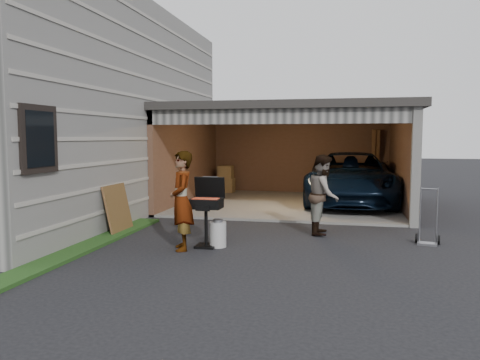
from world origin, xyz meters
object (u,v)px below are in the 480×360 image
object	(u,v)px
man	(324,195)
hand_truck	(428,233)
woman	(182,201)
plywood_panel	(118,209)
minivan	(351,180)
bbq_grill	(206,206)
propane_tank	(218,234)

from	to	relation	value
man	hand_truck	distance (m)	2.15
man	woman	bearing A→B (deg)	130.78
plywood_panel	woman	bearing A→B (deg)	-31.82
minivan	hand_truck	xyz separation A→B (m)	(1.38, -5.03, -0.55)
woman	bbq_grill	size ratio (longest dim) A/B	1.39
man	plywood_panel	xyz separation A→B (m)	(-4.27, -0.83, -0.32)
man	hand_truck	xyz separation A→B (m)	(1.99, -0.53, -0.63)
bbq_grill	propane_tank	distance (m)	0.57
hand_truck	woman	bearing A→B (deg)	-150.71
hand_truck	man	bearing A→B (deg)	176.25
minivan	propane_tank	size ratio (longest dim) A/B	11.69
man	plywood_panel	size ratio (longest dim) A/B	1.60
minivan	plywood_panel	size ratio (longest dim) A/B	5.23
bbq_grill	woman	bearing A→B (deg)	-139.04
bbq_grill	hand_truck	distance (m)	4.24
man	minivan	bearing A→B (deg)	-6.05
plywood_panel	hand_truck	xyz separation A→B (m)	(6.25, 0.30, -0.31)
plywood_panel	minivan	bearing A→B (deg)	47.57
minivan	propane_tank	bearing A→B (deg)	-111.92
propane_tank	plywood_panel	size ratio (longest dim) A/B	0.45
minivan	woman	size ratio (longest dim) A/B	3.06
woman	minivan	bearing A→B (deg)	130.48
woman	plywood_panel	size ratio (longest dim) A/B	1.71
propane_tank	hand_truck	xyz separation A→B (m)	(3.84, 1.09, -0.03)
minivan	plywood_panel	distance (m)	7.23
bbq_grill	plywood_panel	world-z (taller)	bbq_grill
bbq_grill	plywood_panel	distance (m)	2.37
minivan	hand_truck	size ratio (longest dim) A/B	5.07
bbq_grill	hand_truck	world-z (taller)	bbq_grill
man	plywood_panel	world-z (taller)	man
man	hand_truck	bearing A→B (deg)	-103.25
woman	bbq_grill	distance (m)	0.50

